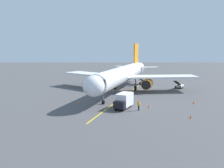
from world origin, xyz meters
TOP-DOWN VIEW (x-y plane):
  - ground_plane at (0.00, 0.00)m, footprint 220.00×220.00m
  - apron_lead_in_line at (-1.14, 8.32)m, footprint 12.43×38.17m
  - airplane at (-1.23, 2.05)m, footprint 33.15×39.36m
  - ground_crew_marshaller at (-3.10, 19.97)m, footprint 0.46×0.46m
  - tug_near_nose at (7.64, -11.40)m, footprint 2.52×2.75m
  - box_truck_portside at (-0.65, 18.63)m, footprint 3.72×4.99m
  - belt_loader_starboard_side at (-7.81, -9.31)m, footprint 3.93×4.22m
  - belt_loader_rear_apron at (-16.01, -2.39)m, footprint 3.63×4.42m
  - safety_cone_nose_left at (7.59, 15.41)m, footprint 0.32×0.32m
  - safety_cone_nose_right at (-10.37, 24.66)m, footprint 0.32×0.32m
  - safety_cone_wing_port at (-5.11, 18.07)m, footprint 0.32×0.32m
  - safety_cone_wing_starboard at (-13.99, 15.11)m, footprint 0.32×0.32m

SIDE VIEW (x-z plane):
  - ground_plane at x=0.00m, z-range 0.00..0.00m
  - apron_lead_in_line at x=-1.14m, z-range 0.00..0.01m
  - safety_cone_nose_left at x=7.59m, z-range 0.00..0.55m
  - safety_cone_nose_right at x=-10.37m, z-range 0.00..0.55m
  - safety_cone_wing_port at x=-5.11m, z-range 0.00..0.55m
  - safety_cone_wing_starboard at x=-13.99m, z-range 0.00..0.55m
  - tug_near_nose at x=7.64m, z-range -0.05..1.45m
  - belt_loader_starboard_side at x=-7.81m, z-range -0.45..1.88m
  - belt_loader_rear_apron at x=-16.01m, z-range -0.45..1.88m
  - ground_crew_marshaller at x=-3.10m, z-range 0.03..1.74m
  - box_truck_portside at x=-0.65m, z-range 0.08..2.70m
  - airplane at x=-1.23m, z-range -1.75..9.75m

